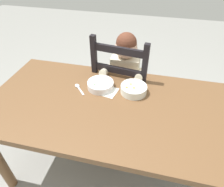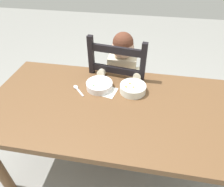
{
  "view_description": "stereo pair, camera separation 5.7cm",
  "coord_description": "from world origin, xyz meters",
  "px_view_note": "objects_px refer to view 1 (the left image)",
  "views": [
    {
      "loc": [
        0.23,
        -0.9,
        1.54
      ],
      "look_at": [
        0.01,
        0.05,
        0.75
      ],
      "focal_mm": 32.01,
      "sensor_mm": 36.0,
      "label": 1
    },
    {
      "loc": [
        0.18,
        -0.91,
        1.54
      ],
      "look_at": [
        0.01,
        0.05,
        0.75
      ],
      "focal_mm": 32.01,
      "sensor_mm": 36.0,
      "label": 2
    }
  ],
  "objects_px": {
    "bowl_of_carrots": "(134,89)",
    "spoon": "(78,87)",
    "dining_chair": "(123,90)",
    "child_figure": "(124,74)",
    "bowl_of_peas": "(101,85)",
    "dining_table": "(109,114)"
  },
  "relations": [
    {
      "from": "child_figure",
      "to": "spoon",
      "type": "xyz_separation_m",
      "value": [
        -0.26,
        -0.33,
        0.06
      ]
    },
    {
      "from": "dining_table",
      "to": "dining_chair",
      "type": "relative_size",
      "value": 1.57
    },
    {
      "from": "bowl_of_carrots",
      "to": "spoon",
      "type": "distance_m",
      "value": 0.38
    },
    {
      "from": "dining_chair",
      "to": "spoon",
      "type": "distance_m",
      "value": 0.48
    },
    {
      "from": "dining_chair",
      "to": "bowl_of_peas",
      "type": "distance_m",
      "value": 0.4
    },
    {
      "from": "dining_table",
      "to": "child_figure",
      "type": "height_order",
      "value": "child_figure"
    },
    {
      "from": "dining_chair",
      "to": "child_figure",
      "type": "distance_m",
      "value": 0.17
    },
    {
      "from": "dining_table",
      "to": "bowl_of_peas",
      "type": "distance_m",
      "value": 0.21
    },
    {
      "from": "child_figure",
      "to": "bowl_of_peas",
      "type": "distance_m",
      "value": 0.32
    },
    {
      "from": "dining_table",
      "to": "dining_chair",
      "type": "xyz_separation_m",
      "value": [
        0.01,
        0.45,
        -0.13
      ]
    },
    {
      "from": "child_figure",
      "to": "dining_chair",
      "type": "bearing_deg",
      "value": 137.93
    },
    {
      "from": "bowl_of_peas",
      "to": "dining_table",
      "type": "bearing_deg",
      "value": -57.14
    },
    {
      "from": "child_figure",
      "to": "bowl_of_peas",
      "type": "height_order",
      "value": "child_figure"
    },
    {
      "from": "dining_chair",
      "to": "child_figure",
      "type": "bearing_deg",
      "value": -42.07
    },
    {
      "from": "dining_table",
      "to": "child_figure",
      "type": "bearing_deg",
      "value": 87.86
    },
    {
      "from": "child_figure",
      "to": "dining_table",
      "type": "bearing_deg",
      "value": -92.14
    },
    {
      "from": "dining_chair",
      "to": "spoon",
      "type": "xyz_separation_m",
      "value": [
        -0.26,
        -0.34,
        0.23
      ]
    },
    {
      "from": "bowl_of_carrots",
      "to": "spoon",
      "type": "xyz_separation_m",
      "value": [
        -0.38,
        -0.04,
        -0.02
      ]
    },
    {
      "from": "dining_table",
      "to": "child_figure",
      "type": "distance_m",
      "value": 0.45
    },
    {
      "from": "bowl_of_carrots",
      "to": "spoon",
      "type": "relative_size",
      "value": 1.51
    },
    {
      "from": "child_figure",
      "to": "spoon",
      "type": "relative_size",
      "value": 8.51
    },
    {
      "from": "bowl_of_peas",
      "to": "spoon",
      "type": "height_order",
      "value": "bowl_of_peas"
    }
  ]
}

